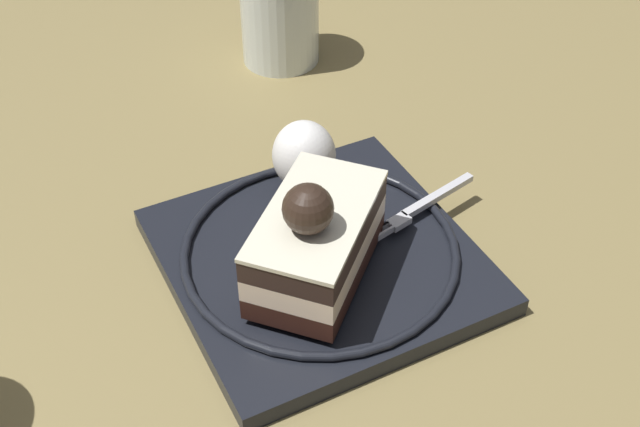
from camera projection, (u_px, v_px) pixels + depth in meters
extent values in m
plane|color=olive|center=(295.00, 292.00, 0.56)|extent=(2.40, 2.40, 0.00)
cube|color=black|center=(320.00, 260.00, 0.57)|extent=(0.22, 0.22, 0.01)
torus|color=black|center=(320.00, 250.00, 0.56)|extent=(0.21, 0.21, 0.01)
cube|color=#331913|center=(316.00, 262.00, 0.54)|extent=(0.12, 0.11, 0.02)
cube|color=beige|center=(316.00, 244.00, 0.53)|extent=(0.12, 0.11, 0.02)
cube|color=#2D1F1B|center=(316.00, 226.00, 0.52)|extent=(0.12, 0.11, 0.02)
cube|color=#EDE7CB|center=(316.00, 214.00, 0.51)|extent=(0.12, 0.12, 0.00)
sphere|color=#2F2119|center=(307.00, 209.00, 0.49)|extent=(0.03, 0.03, 0.03)
ellipsoid|color=white|center=(304.00, 155.00, 0.59)|extent=(0.05, 0.05, 0.05)
cube|color=silver|center=(438.00, 196.00, 0.60)|extent=(0.07, 0.01, 0.00)
cube|color=silver|center=(397.00, 220.00, 0.58)|extent=(0.02, 0.01, 0.00)
cube|color=silver|center=(371.00, 229.00, 0.57)|extent=(0.02, 0.00, 0.00)
cube|color=silver|center=(374.00, 231.00, 0.57)|extent=(0.02, 0.00, 0.00)
cube|color=silver|center=(377.00, 234.00, 0.57)|extent=(0.02, 0.00, 0.00)
cube|color=silver|center=(381.00, 236.00, 0.56)|extent=(0.02, 0.00, 0.00)
cylinder|color=white|center=(280.00, 8.00, 0.75)|extent=(0.07, 0.07, 0.10)
cylinder|color=silver|center=(280.00, 26.00, 0.76)|extent=(0.06, 0.06, 0.06)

